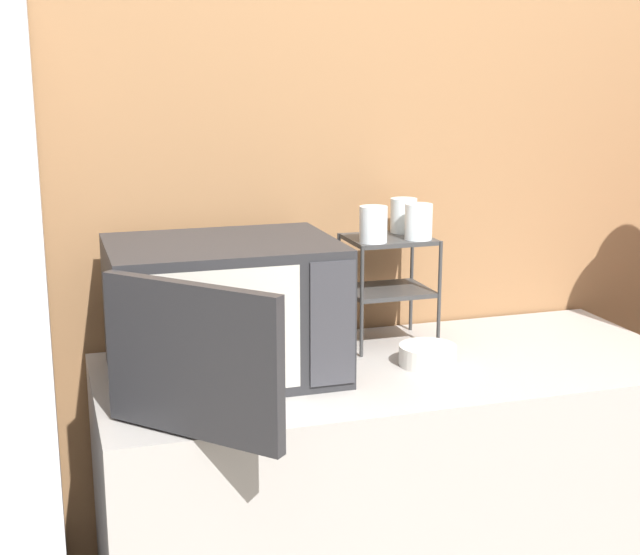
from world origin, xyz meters
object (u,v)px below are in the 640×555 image
(glass_back_right, at_px, (404,215))
(bowl, at_px, (428,355))
(dish_rack, at_px, (388,268))
(glass_front_left, at_px, (373,224))
(glass_front_right, at_px, (419,222))
(microwave, at_px, (222,311))

(glass_back_right, height_order, bowl, glass_back_right)
(dish_rack, relative_size, glass_front_left, 3.14)
(glass_front_left, bearing_deg, dish_rack, 39.68)
(glass_front_left, xyz_separation_m, glass_back_right, (0.13, 0.11, 0.00))
(glass_front_left, distance_m, glass_front_right, 0.13)
(dish_rack, relative_size, glass_front_right, 3.14)
(dish_rack, bearing_deg, glass_back_right, 40.32)
(dish_rack, distance_m, bowl, 0.28)
(glass_back_right, relative_size, bowl, 0.64)
(dish_rack, height_order, bowl, dish_rack)
(microwave, height_order, glass_front_right, glass_front_right)
(microwave, distance_m, bowl, 0.54)
(glass_front_right, distance_m, bowl, 0.36)
(glass_front_left, distance_m, glass_back_right, 0.17)
(bowl, bearing_deg, glass_front_right, 77.59)
(glass_back_right, height_order, glass_front_right, same)
(glass_front_left, height_order, glass_front_right, same)
(glass_front_right, height_order, bowl, glass_front_right)
(dish_rack, distance_m, glass_front_left, 0.16)
(microwave, xyz_separation_m, dish_rack, (0.49, 0.15, 0.05))
(glass_front_left, height_order, bowl, glass_front_left)
(microwave, xyz_separation_m, glass_front_right, (0.56, 0.09, 0.18))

